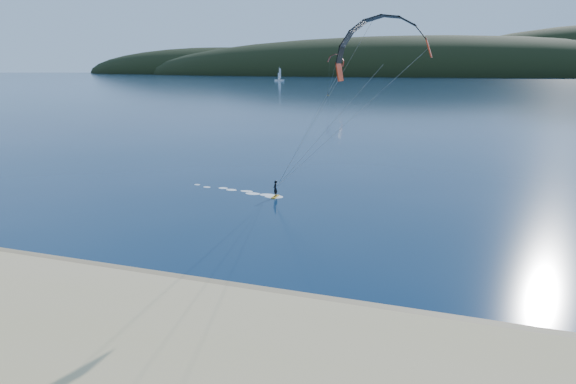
{
  "coord_description": "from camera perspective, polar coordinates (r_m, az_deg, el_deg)",
  "views": [
    {
      "loc": [
        14.53,
        -19.35,
        13.1
      ],
      "look_at": [
        4.91,
        10.0,
        5.0
      ],
      "focal_mm": 30.02,
      "sensor_mm": 36.0,
      "label": 1
    }
  ],
  "objects": [
    {
      "name": "ground",
      "position": [
        27.52,
        -16.97,
        -14.43
      ],
      "size": [
        1800.0,
        1800.0,
        0.0
      ],
      "primitive_type": "plane",
      "color": "#08203D",
      "rests_on": "ground"
    },
    {
      "name": "kitesurfer_far",
      "position": [
        222.73,
        5.66,
        14.93
      ],
      "size": [
        8.63,
        5.18,
        17.31
      ],
      "color": "gold",
      "rests_on": "ground"
    },
    {
      "name": "kitesurfer_near",
      "position": [
        41.41,
        10.5,
        14.02
      ],
      "size": [
        25.79,
        7.24,
        17.21
      ],
      "color": "gold",
      "rests_on": "ground"
    },
    {
      "name": "sailboat",
      "position": [
        443.16,
        -1.03,
        13.12
      ],
      "size": [
        9.29,
        5.76,
        12.92
      ],
      "color": "white",
      "rests_on": "ground"
    },
    {
      "name": "headland",
      "position": [
        764.87,
        17.59,
        13.05
      ],
      "size": [
        1200.0,
        310.0,
        140.0
      ],
      "color": "black",
      "rests_on": "ground"
    },
    {
      "name": "wet_sand",
      "position": [
        30.82,
        -12.15,
        -10.7
      ],
      "size": [
        220.0,
        2.5,
        0.1
      ],
      "color": "#937755",
      "rests_on": "ground"
    }
  ]
}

